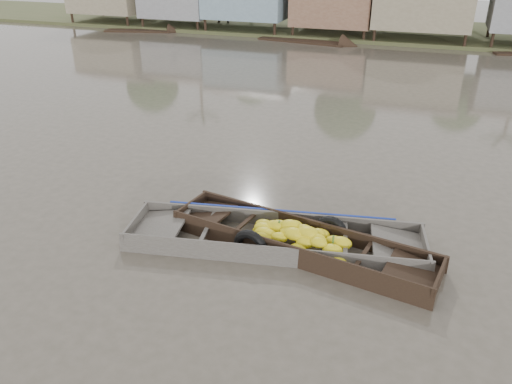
% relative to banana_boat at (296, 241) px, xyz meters
% --- Properties ---
extents(ground, '(120.00, 120.00, 0.00)m').
position_rel_banana_boat_xyz_m(ground, '(-1.34, -0.50, -0.21)').
color(ground, '#484237').
rests_on(ground, ground).
extents(banana_boat, '(6.59, 2.62, 0.92)m').
position_rel_banana_boat_xyz_m(banana_boat, '(0.00, 0.00, 0.00)').
color(banana_boat, black).
rests_on(banana_boat, ground).
extents(viewer_boat, '(7.31, 3.09, 0.57)m').
position_rel_banana_boat_xyz_m(viewer_boat, '(-0.53, 0.02, -0.16)').
color(viewer_boat, '#3E3934').
rests_on(viewer_boat, ground).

